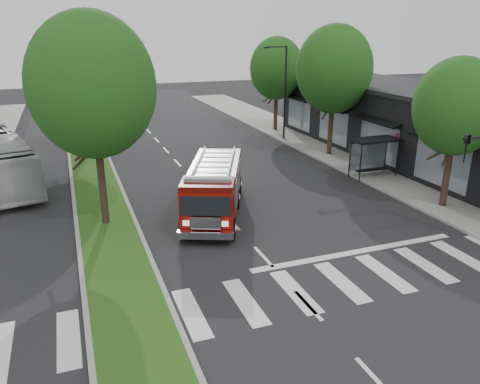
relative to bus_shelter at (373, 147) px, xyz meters
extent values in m
plane|color=black|center=(-11.20, -8.15, -2.04)|extent=(140.00, 140.00, 0.00)
cube|color=gray|center=(1.30, 1.85, -1.96)|extent=(5.00, 80.00, 0.15)
cube|color=gray|center=(-17.20, 9.85, -1.97)|extent=(3.00, 50.00, 0.14)
cube|color=#194814|center=(-17.20, 9.85, -1.89)|extent=(2.60, 49.50, 0.02)
cube|color=black|center=(5.80, 1.85, 0.46)|extent=(8.00, 30.00, 5.00)
cylinder|color=black|center=(-1.40, -0.75, -0.79)|extent=(0.08, 0.08, 2.50)
cylinder|color=black|center=(1.40, -0.75, -0.79)|extent=(0.08, 0.08, 2.50)
cylinder|color=black|center=(-1.40, 0.45, -0.79)|extent=(0.08, 0.08, 2.50)
cylinder|color=black|center=(1.40, 0.45, -0.79)|extent=(0.08, 0.08, 2.50)
cube|color=black|center=(0.00, -0.15, 0.51)|extent=(3.20, 1.60, 0.12)
cube|color=#8C99A5|center=(0.00, 0.55, -0.74)|extent=(2.80, 0.04, 1.80)
cube|color=black|center=(0.00, -0.15, -1.49)|extent=(2.40, 0.40, 0.08)
cylinder|color=black|center=(0.30, -6.15, -0.17)|extent=(0.36, 0.36, 3.74)
ellipsoid|color=#163B10|center=(0.30, -6.15, 3.49)|extent=(4.40, 4.40, 5.06)
cylinder|color=black|center=(0.30, 5.85, 0.16)|extent=(0.36, 0.36, 4.40)
ellipsoid|color=#163B10|center=(0.30, 5.85, 4.46)|extent=(5.60, 5.60, 6.44)
cylinder|color=black|center=(0.30, 15.85, -0.06)|extent=(0.36, 0.36, 3.96)
ellipsoid|color=#163B10|center=(0.30, 15.85, 3.81)|extent=(5.00, 5.00, 5.75)
cylinder|color=black|center=(-17.20, -2.15, 0.27)|extent=(0.36, 0.36, 4.62)
ellipsoid|color=#163B10|center=(-17.20, -2.15, 4.79)|extent=(5.80, 5.80, 6.67)
cylinder|color=black|center=(-17.20, 11.85, 0.16)|extent=(0.36, 0.36, 4.40)
ellipsoid|color=#163B10|center=(-17.20, 11.85, 4.46)|extent=(5.60, 5.60, 6.44)
imported|color=black|center=(-4.50, -11.65, 2.96)|extent=(0.18, 0.22, 1.10)
cylinder|color=black|center=(-0.70, 11.85, 1.96)|extent=(0.16, 0.16, 8.00)
cylinder|color=black|center=(-1.60, 11.85, 5.86)|extent=(1.80, 0.10, 0.10)
cube|color=black|center=(-2.50, 11.85, 5.81)|extent=(0.45, 0.20, 0.12)
cube|color=#4F0604|center=(-11.63, -2.54, -1.56)|extent=(5.39, 8.41, 0.24)
cube|color=maroon|center=(-11.33, -1.82, -0.54)|extent=(4.64, 6.63, 1.93)
cube|color=maroon|center=(-12.80, -5.29, -0.54)|extent=(2.90, 2.54, 2.03)
cube|color=#B2B2B7|center=(-11.33, -1.82, 0.47)|extent=(4.64, 6.63, 0.12)
cylinder|color=#B2B2B7|center=(-12.13, -1.49, 0.66)|extent=(2.35, 5.37, 0.10)
cylinder|color=#B2B2B7|center=(-10.53, -2.16, 0.66)|extent=(2.35, 5.37, 0.10)
cube|color=silver|center=(-13.23, -6.31, -1.46)|extent=(2.44, 1.29, 0.34)
cube|color=#8C99A5|center=(-12.80, -5.29, 0.76)|extent=(2.09, 1.14, 0.17)
cylinder|color=black|center=(-13.93, -5.12, -1.51)|extent=(0.73, 1.11, 1.06)
cylinder|color=black|center=(-11.89, -5.99, -1.51)|extent=(0.73, 1.11, 1.06)
cylinder|color=black|center=(-12.35, -1.39, -1.51)|extent=(0.73, 1.11, 1.06)
cylinder|color=black|center=(-10.30, -2.26, -1.51)|extent=(0.73, 1.11, 1.06)
cylinder|color=black|center=(-11.44, 0.74, -1.51)|extent=(0.73, 1.11, 1.06)
cylinder|color=black|center=(-9.40, -0.13, -1.51)|extent=(0.73, 1.11, 1.06)
imported|color=silver|center=(-22.53, 6.59, -0.47)|extent=(5.24, 11.55, 3.13)
camera|label=1|loc=(-18.46, -24.70, 7.20)|focal=35.00mm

